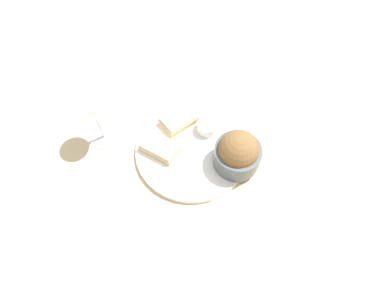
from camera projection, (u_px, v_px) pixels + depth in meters
ground_plane at (192, 151)px, 0.76m from camera, size 4.00×4.00×0.00m
dinner_plate at (192, 150)px, 0.76m from camera, size 0.28×0.28×0.01m
salad_bowl at (238, 153)px, 0.69m from camera, size 0.11×0.11×0.10m
sauce_ramekin at (207, 126)px, 0.77m from camera, size 0.05×0.05×0.03m
cheese_toast_near at (179, 120)px, 0.78m from camera, size 0.11×0.10×0.03m
cheese_toast_far at (160, 147)px, 0.74m from camera, size 0.11×0.10×0.03m
wine_glass at (93, 112)px, 0.69m from camera, size 0.08×0.08×0.15m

